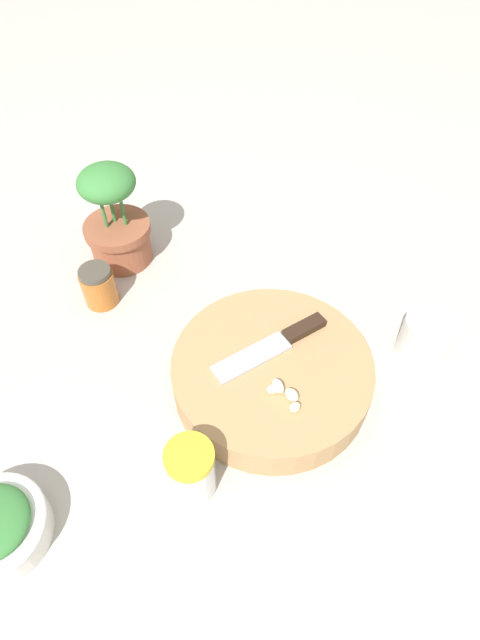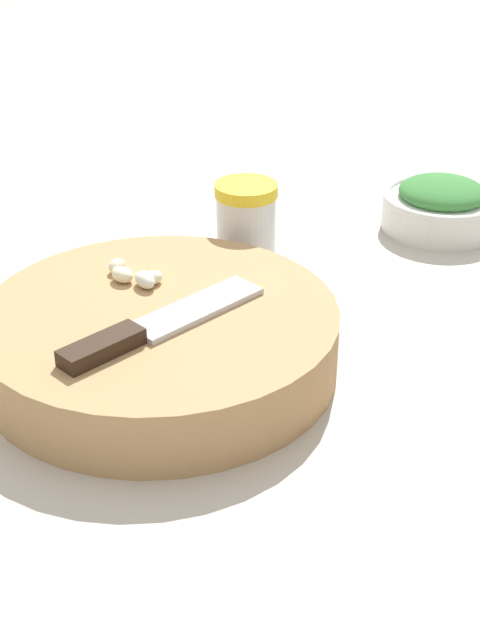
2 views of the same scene
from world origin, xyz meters
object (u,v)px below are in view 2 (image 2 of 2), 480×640
(herb_bowl, at_px, (441,205))
(garlic_cloves, at_px, (134,275))
(chef_knife, at_px, (153,327))
(spice_jar, at_px, (246,229))
(cutting_board, at_px, (160,339))

(herb_bowl, bearing_deg, garlic_cloves, 4.85)
(chef_knife, bearing_deg, herb_bowl, 93.29)
(herb_bowl, distance_m, spice_jar, 0.24)
(garlic_cloves, height_order, spice_jar, spice_jar)
(cutting_board, xyz_separation_m, herb_bowl, (-0.39, -0.09, 0.00))
(herb_bowl, bearing_deg, chef_knife, 15.58)
(spice_jar, bearing_deg, chef_knife, 38.47)
(chef_knife, relative_size, herb_bowl, 1.46)
(cutting_board, height_order, spice_jar, spice_jar)
(cutting_board, distance_m, herb_bowl, 0.40)
(cutting_board, bearing_deg, herb_bowl, -167.38)
(cutting_board, bearing_deg, garlic_cloves, -96.55)
(chef_knife, xyz_separation_m, herb_bowl, (-0.41, -0.12, -0.03))
(cutting_board, bearing_deg, spice_jar, -144.29)
(garlic_cloves, height_order, herb_bowl, garlic_cloves)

